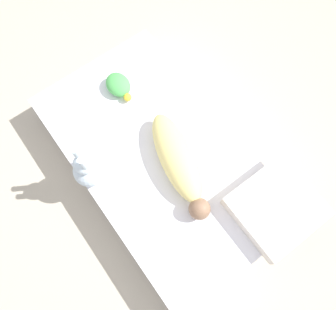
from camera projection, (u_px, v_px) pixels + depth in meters
The scene contains 6 objects.
ground_plane at pixel (161, 167), 1.98m from camera, with size 12.00×12.00×0.00m, color #B2A893.
bed_mattress at pixel (160, 161), 1.87m from camera, with size 1.43×0.82×0.24m.
swaddled_baby at pixel (179, 161), 1.67m from camera, with size 0.60×0.30×0.14m.
pillow at pixel (276, 207), 1.62m from camera, with size 0.38×0.39×0.09m.
bunny_plush at pixel (88, 169), 1.62m from camera, with size 0.17×0.17×0.33m.
turtle_plush at pixel (119, 85), 1.85m from camera, with size 0.20×0.13×0.08m.
Camera 1 is at (0.48, -0.30, 1.90)m, focal length 35.00 mm.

